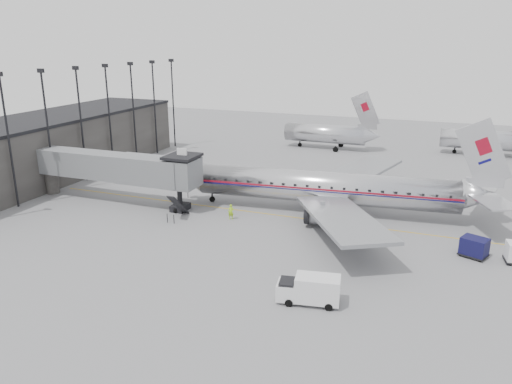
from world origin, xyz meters
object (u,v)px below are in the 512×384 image
Objects in this scene: baggage_cart_navy at (474,247)px; service_van at (309,289)px; airliner at (331,188)px; ramp_worker at (231,212)px.

service_van is at bearing -108.71° from baggage_cart_navy.
baggage_cart_navy is (14.62, -7.07, -1.90)m from airliner.
service_van is 18.93m from ramp_worker.
airliner reaches higher than ramp_worker.
baggage_cart_navy reaches higher than ramp_worker.
ramp_worker is at bearing -159.89° from baggage_cart_navy.
ramp_worker is at bearing 122.01° from service_van.
service_van is at bearing -56.81° from ramp_worker.
service_van is 1.74× the size of baggage_cart_navy.
service_van is at bearing -87.12° from airliner.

